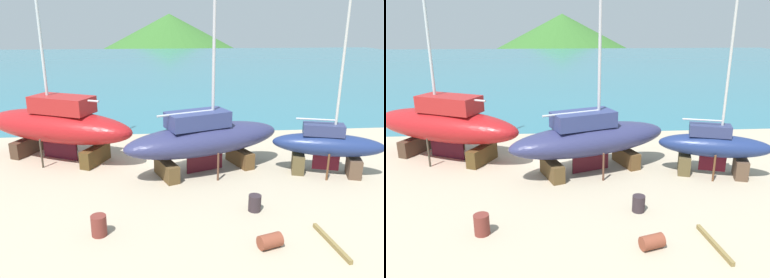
# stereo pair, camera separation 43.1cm
# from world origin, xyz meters

# --- Properties ---
(ground_plane) EXTENTS (44.21, 44.21, 0.00)m
(ground_plane) POSITION_xyz_m (0.00, -4.99, 0.00)
(ground_plane) COLOR #B5A68B
(sea_water) EXTENTS (146.55, 100.51, 0.01)m
(sea_water) POSITION_xyz_m (0.00, 56.32, 0.00)
(sea_water) COLOR teal
(sea_water) RESTS_ON ground
(headland_hill) EXTENTS (98.79, 98.79, 25.07)m
(headland_hill) POSITION_xyz_m (6.63, 178.31, 0.00)
(headland_hill) COLOR #376C2A
(headland_hill) RESTS_ON ground
(sailboat_large_starboard) EXTENTS (10.44, 6.25, 17.08)m
(sailboat_large_starboard) POSITION_xyz_m (2.02, -2.22, 2.11)
(sailboat_large_starboard) COLOR brown
(sailboat_large_starboard) RESTS_ON ground
(sailboat_far_slipway) EXTENTS (11.19, 7.45, 15.74)m
(sailboat_far_slipway) POSITION_xyz_m (-7.19, 0.79, 2.34)
(sailboat_far_slipway) COLOR #463123
(sailboat_far_slipway) RESTS_ON ground
(sailboat_mid_port) EXTENTS (6.61, 3.62, 9.83)m
(sailboat_mid_port) POSITION_xyz_m (9.14, -3.36, 1.79)
(sailboat_mid_port) COLOR brown
(sailboat_mid_port) RESTS_ON ground
(worker) EXTENTS (0.29, 0.47, 1.74)m
(worker) POSITION_xyz_m (3.47, 4.22, 0.90)
(worker) COLOR maroon
(worker) RESTS_ON ground
(barrel_tar_black) EXTENTS (1.08, 0.85, 0.59)m
(barrel_tar_black) POSITION_xyz_m (3.64, -10.59, 0.30)
(barrel_tar_black) COLOR brown
(barrel_tar_black) RESTS_ON ground
(barrel_rust_far) EXTENTS (0.72, 0.72, 0.80)m
(barrel_rust_far) POSITION_xyz_m (3.80, -7.49, 0.40)
(barrel_rust_far) COLOR #31262B
(barrel_rust_far) RESTS_ON ground
(barrel_by_slipway) EXTENTS (0.67, 0.67, 0.92)m
(barrel_by_slipway) POSITION_xyz_m (-3.35, -9.01, 0.46)
(barrel_by_slipway) COLOR maroon
(barrel_by_slipway) RESTS_ON ground
(timber_short_skew) EXTENTS (0.42, 2.81, 0.19)m
(timber_short_skew) POSITION_xyz_m (6.22, -10.62, 0.09)
(timber_short_skew) COLOR olive
(timber_short_skew) RESTS_ON ground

